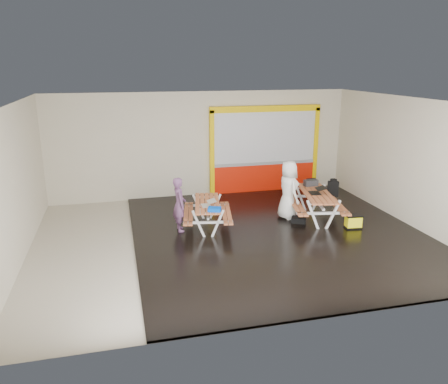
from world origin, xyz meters
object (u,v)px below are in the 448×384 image
object	(u,v)px
dark_case	(299,220)
laptop_left	(208,204)
blue_pouch	(214,209)
backpack	(333,188)
fluke_bag	(353,222)
toolbox	(311,183)
person_right	(288,190)
laptop_right	(317,191)
person_left	(179,204)
picnic_table_left	(207,209)
picnic_table_right	(316,199)

from	to	relation	value
dark_case	laptop_left	bearing A→B (deg)	-179.71
blue_pouch	backpack	xyz separation A→B (m)	(3.95, 1.25, -0.04)
blue_pouch	fluke_bag	xyz separation A→B (m)	(3.80, -0.29, -0.57)
toolbox	dark_case	bearing A→B (deg)	-129.40
person_right	laptop_right	xyz separation A→B (m)	(0.72, -0.35, 0.02)
person_left	person_right	bearing A→B (deg)	-88.15
laptop_left	laptop_right	xyz separation A→B (m)	(3.17, 0.13, 0.09)
laptop_right	blue_pouch	xyz separation A→B (m)	(-3.10, -0.58, -0.10)
picnic_table_left	laptop_right	size ratio (longest dim) A/B	4.23
picnic_table_left	picnic_table_right	world-z (taller)	picnic_table_right
laptop_right	dark_case	world-z (taller)	laptop_right
backpack	toolbox	bearing A→B (deg)	171.12
toolbox	dark_case	world-z (taller)	toolbox
picnic_table_right	person_right	size ratio (longest dim) A/B	1.37
laptop_right	dark_case	size ratio (longest dim) A/B	1.22
picnic_table_left	toolbox	xyz separation A→B (m)	(3.30, 0.62, 0.35)
fluke_bag	backpack	bearing A→B (deg)	84.37
dark_case	picnic_table_right	bearing A→B (deg)	16.99
picnic_table_left	fluke_bag	distance (m)	3.98
blue_pouch	laptop_right	bearing A→B (deg)	10.67
laptop_right	picnic_table_left	bearing A→B (deg)	177.13
toolbox	blue_pouch	bearing A→B (deg)	-157.41
dark_case	fluke_bag	xyz separation A→B (m)	(1.26, -0.76, 0.10)
person_left	fluke_bag	distance (m)	4.73
laptop_left	backpack	world-z (taller)	backpack
picnic_table_left	laptop_right	distance (m)	3.15
picnic_table_left	person_left	world-z (taller)	person_left
laptop_right	person_left	bearing A→B (deg)	178.83
laptop_left	backpack	size ratio (longest dim) A/B	0.71
person_right	laptop_right	size ratio (longest dim) A/B	3.48
toolbox	fluke_bag	distance (m)	1.87
picnic_table_right	laptop_left	world-z (taller)	laptop_left
laptop_left	picnic_table_left	bearing A→B (deg)	82.52
toolbox	laptop_left	bearing A→B (deg)	-164.88
person_right	laptop_right	bearing A→B (deg)	-123.71
picnic_table_right	laptop_left	size ratio (longest dim) A/B	6.14
picnic_table_left	person_left	distance (m)	0.80
picnic_table_right	blue_pouch	distance (m)	3.19
toolbox	backpack	bearing A→B (deg)	-8.88
laptop_right	fluke_bag	size ratio (longest dim) A/B	1.08
blue_pouch	fluke_bag	distance (m)	3.85
person_right	dark_case	size ratio (longest dim) A/B	4.26
person_left	toolbox	world-z (taller)	person_left
picnic_table_right	laptop_left	bearing A→B (deg)	-176.55
fluke_bag	blue_pouch	bearing A→B (deg)	175.66
picnic_table_right	fluke_bag	xyz separation A→B (m)	(0.68, -0.94, -0.41)
picnic_table_right	person_right	world-z (taller)	person_right
laptop_right	blue_pouch	bearing A→B (deg)	-169.33
person_left	laptop_left	bearing A→B (deg)	-108.80
toolbox	fluke_bag	bearing A→B (deg)	-72.02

